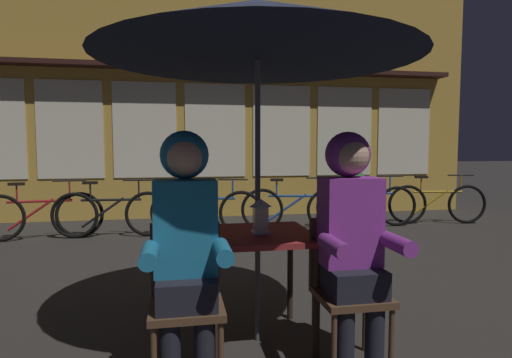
% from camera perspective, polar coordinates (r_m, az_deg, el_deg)
% --- Properties ---
extents(ground_plane, '(60.00, 60.00, 0.00)m').
position_cam_1_polar(ground_plane, '(3.07, 0.22, -20.86)').
color(ground_plane, '#2D2B28').
extents(cafe_table, '(0.72, 0.72, 0.74)m').
position_cam_1_polar(cafe_table, '(2.86, 0.22, -9.21)').
color(cafe_table, maroon).
rests_on(cafe_table, ground_plane).
extents(patio_umbrella, '(2.10, 2.10, 2.31)m').
position_cam_1_polar(patio_umbrella, '(2.88, 0.23, 19.46)').
color(patio_umbrella, '#4C4C51').
rests_on(patio_umbrella, ground_plane).
extents(lantern, '(0.11, 0.11, 0.23)m').
position_cam_1_polar(lantern, '(2.78, 0.61, -4.90)').
color(lantern, white).
rests_on(lantern, cafe_table).
extents(chair_left, '(0.40, 0.40, 0.87)m').
position_cam_1_polar(chair_left, '(2.50, -9.38, -14.85)').
color(chair_left, '#513823').
rests_on(chair_left, ground_plane).
extents(chair_right, '(0.40, 0.40, 0.87)m').
position_cam_1_polar(chair_right, '(2.69, 12.14, -13.48)').
color(chair_right, '#513823').
rests_on(chair_right, ground_plane).
extents(person_left_hooded, '(0.45, 0.56, 1.40)m').
position_cam_1_polar(person_left_hooded, '(2.35, -9.46, -7.07)').
color(person_left_hooded, black).
rests_on(person_left_hooded, ground_plane).
extents(person_right_hooded, '(0.45, 0.56, 1.40)m').
position_cam_1_polar(person_right_hooded, '(2.55, 12.76, -6.20)').
color(person_right_hooded, black).
rests_on(person_right_hooded, ground_plane).
extents(shopfront_building, '(10.00, 0.93, 6.20)m').
position_cam_1_polar(shopfront_building, '(8.34, -5.77, 16.70)').
color(shopfront_building, gold).
rests_on(shopfront_building, ground_plane).
extents(bicycle_nearest, '(1.68, 0.22, 0.84)m').
position_cam_1_polar(bicycle_nearest, '(6.67, -27.08, -4.37)').
color(bicycle_nearest, black).
rests_on(bicycle_nearest, ground_plane).
extents(bicycle_second, '(1.68, 0.14, 0.84)m').
position_cam_1_polar(bicycle_second, '(6.44, -18.91, -4.42)').
color(bicycle_second, black).
rests_on(bicycle_second, ground_plane).
extents(bicycle_third, '(1.66, 0.37, 0.84)m').
position_cam_1_polar(bicycle_third, '(6.31, -6.70, -4.40)').
color(bicycle_third, black).
rests_on(bicycle_third, ground_plane).
extents(bicycle_fourth, '(1.66, 0.37, 0.84)m').
position_cam_1_polar(bicycle_fourth, '(6.60, 5.25, -3.99)').
color(bicycle_fourth, black).
rests_on(bicycle_fourth, ground_plane).
extents(bicycle_fifth, '(1.68, 0.21, 0.84)m').
position_cam_1_polar(bicycle_fifth, '(7.14, 14.65, -3.47)').
color(bicycle_fifth, black).
rests_on(bicycle_fifth, ground_plane).
extents(bicycle_furthest, '(1.67, 0.32, 0.84)m').
position_cam_1_polar(bicycle_furthest, '(7.80, 23.21, -3.03)').
color(bicycle_furthest, black).
rests_on(bicycle_furthest, ground_plane).
extents(potted_plant, '(0.60, 0.60, 0.92)m').
position_cam_1_polar(potted_plant, '(7.72, 12.62, -1.38)').
color(potted_plant, brown).
rests_on(potted_plant, ground_plane).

